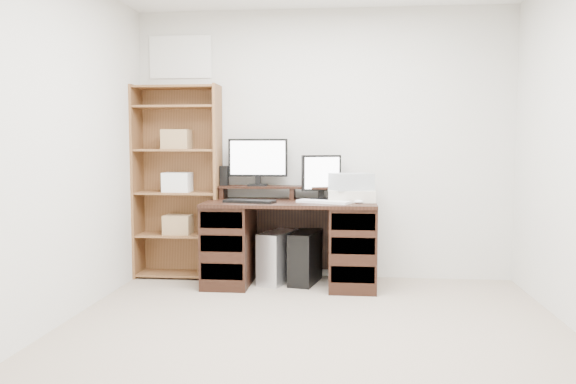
# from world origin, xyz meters

# --- Properties ---
(room) EXTENTS (3.54, 4.04, 2.54)m
(room) POSITION_xyz_m (-0.00, 0.00, 1.25)
(room) COLOR tan
(room) RESTS_ON ground
(desk) EXTENTS (1.50, 0.70, 0.75)m
(desk) POSITION_xyz_m (-0.27, 1.64, 0.39)
(desk) COLOR black
(desk) RESTS_ON ground
(riser_shelf) EXTENTS (1.40, 0.22, 0.12)m
(riser_shelf) POSITION_xyz_m (-0.27, 1.85, 0.84)
(riser_shelf) COLOR black
(riser_shelf) RESTS_ON desk
(monitor_wide) EXTENTS (0.55, 0.14, 0.43)m
(monitor_wide) POSITION_xyz_m (-0.59, 1.86, 1.11)
(monitor_wide) COLOR black
(monitor_wide) RESTS_ON riser_shelf
(monitor_small) EXTENTS (0.35, 0.21, 0.41)m
(monitor_small) POSITION_xyz_m (0.00, 1.80, 0.97)
(monitor_small) COLOR black
(monitor_small) RESTS_ON desk
(speaker) EXTENTS (0.08, 0.08, 0.18)m
(speaker) POSITION_xyz_m (-0.91, 1.85, 0.96)
(speaker) COLOR black
(speaker) RESTS_ON riser_shelf
(keyboard_black) EXTENTS (0.46, 0.23, 0.02)m
(keyboard_black) POSITION_xyz_m (-0.61, 1.48, 0.76)
(keyboard_black) COLOR black
(keyboard_black) RESTS_ON desk
(keyboard_white) EXTENTS (0.48, 0.31, 0.02)m
(keyboard_white) POSITION_xyz_m (0.03, 1.52, 0.76)
(keyboard_white) COLOR white
(keyboard_white) RESTS_ON desk
(mouse) EXTENTS (0.09, 0.07, 0.03)m
(mouse) POSITION_xyz_m (0.33, 1.51, 0.77)
(mouse) COLOR silver
(mouse) RESTS_ON desk
(printer) EXTENTS (0.42, 0.32, 0.10)m
(printer) POSITION_xyz_m (0.27, 1.69, 0.80)
(printer) COLOR beige
(printer) RESTS_ON desk
(basket) EXTENTS (0.41, 0.36, 0.15)m
(basket) POSITION_xyz_m (0.27, 1.69, 0.92)
(basket) COLOR #99A0A3
(basket) RESTS_ON printer
(tower_silver) EXTENTS (0.36, 0.51, 0.46)m
(tower_silver) POSITION_xyz_m (-0.39, 1.71, 0.23)
(tower_silver) COLOR silver
(tower_silver) RESTS_ON ground
(tower_black) EXTENTS (0.29, 0.50, 0.47)m
(tower_black) POSITION_xyz_m (-0.14, 1.72, 0.23)
(tower_black) COLOR black
(tower_black) RESTS_ON ground
(bookshelf) EXTENTS (0.80, 0.30, 1.80)m
(bookshelf) POSITION_xyz_m (-1.35, 1.86, 0.92)
(bookshelf) COLOR brown
(bookshelf) RESTS_ON ground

